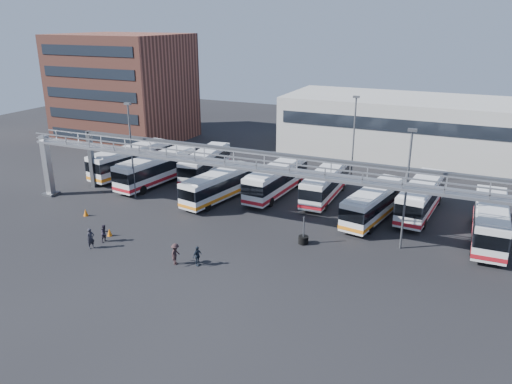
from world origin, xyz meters
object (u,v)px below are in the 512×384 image
at_px(cone_right, 110,232).
at_px(light_pole_left, 131,146).
at_px(pedestrian_a, 91,238).
at_px(bus_2, 205,163).
at_px(bus_6, 374,202).
at_px(bus_7, 421,196).
at_px(light_pole_back, 354,136).
at_px(bus_0, 132,159).
at_px(pedestrian_c, 176,254).
at_px(bus_4, 276,179).
at_px(bus_8, 490,220).
at_px(pedestrian_b, 105,233).
at_px(bus_1, 156,168).
at_px(pedestrian_d, 197,256).
at_px(light_pole_mid, 407,184).
at_px(bus_5, 325,183).
at_px(bus_3, 220,185).
at_px(tire_stack, 303,239).
at_px(cone_left, 86,212).

bearing_deg(cone_right, light_pole_left, 114.11).
xyz_separation_m(light_pole_left, cone_right, (4.05, -9.05, -5.38)).
bearing_deg(pedestrian_a, bus_2, 24.72).
distance_m(bus_6, bus_7, 5.10).
height_order(light_pole_back, bus_0, light_pole_back).
distance_m(pedestrian_a, pedestrian_c, 8.08).
bearing_deg(bus_4, bus_6, -8.91).
distance_m(bus_8, pedestrian_b, 33.17).
relative_size(light_pole_left, bus_6, 0.95).
bearing_deg(bus_8, bus_1, 177.18).
bearing_deg(bus_2, pedestrian_b, -93.65).
height_order(pedestrian_a, pedestrian_d, pedestrian_a).
relative_size(light_pole_mid, bus_5, 0.97).
bearing_deg(light_pole_mid, bus_8, 34.81).
relative_size(bus_2, pedestrian_b, 6.99).
distance_m(light_pole_left, pedestrian_c, 17.37).
bearing_deg(light_pole_back, bus_0, -163.87).
distance_m(light_pole_mid, bus_1, 29.43).
relative_size(bus_1, pedestrian_c, 6.58).
bearing_deg(bus_4, bus_5, 15.73).
xyz_separation_m(light_pole_back, cone_right, (-15.95, -23.05, -5.38)).
distance_m(bus_2, pedestrian_d, 22.84).
bearing_deg(pedestrian_c, bus_8, -64.12).
bearing_deg(cone_right, pedestrian_d, -9.17).
height_order(bus_3, bus_7, bus_7).
height_order(bus_1, tire_stack, bus_1).
bearing_deg(bus_7, bus_5, -176.95).
height_order(bus_2, bus_5, bus_2).
distance_m(bus_0, bus_3, 14.50).
bearing_deg(bus_1, bus_4, 16.45).
bearing_deg(pedestrian_a, pedestrian_c, -64.75).
xyz_separation_m(bus_8, cone_right, (-30.60, -12.67, -1.55)).
bearing_deg(cone_left, light_pole_left, 79.15).
distance_m(light_pole_mid, pedestrian_a, 26.43).
relative_size(bus_0, bus_7, 1.05).
relative_size(bus_0, bus_2, 1.08).
bearing_deg(light_pole_mid, bus_6, 122.28).
relative_size(bus_5, bus_6, 0.97).
bearing_deg(light_pole_left, bus_1, 96.74).
bearing_deg(pedestrian_b, cone_right, 33.20).
xyz_separation_m(bus_5, tire_stack, (1.60, -11.57, -1.35)).
xyz_separation_m(bus_4, pedestrian_b, (-8.97, -17.20, -1.05)).
relative_size(light_pole_mid, bus_8, 0.90).
bearing_deg(pedestrian_c, light_pole_back, -24.58).
xyz_separation_m(pedestrian_c, pedestrian_d, (1.65, 0.53, -0.07)).
distance_m(pedestrian_c, cone_left, 14.45).
distance_m(bus_2, bus_7, 25.27).
relative_size(bus_4, bus_6, 1.03).
height_order(light_pole_mid, cone_right, light_pole_mid).
bearing_deg(bus_8, cone_right, -158.25).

